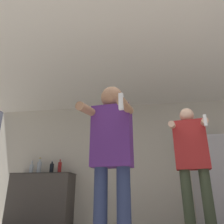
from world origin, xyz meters
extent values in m
cube|color=beige|center=(0.00, 3.34, 1.27)|extent=(7.00, 0.06, 2.55)
cube|color=silver|center=(0.00, 1.65, 2.57)|extent=(7.00, 3.83, 0.05)
cube|color=silver|center=(1.35, 3.00, 0.81)|extent=(0.73, 0.62, 1.62)
cube|color=#B6B6BB|center=(1.35, 2.69, 0.81)|extent=(0.70, 0.01, 1.55)
cube|color=#47423D|center=(-2.09, 3.06, 0.49)|extent=(1.26, 0.51, 0.97)
cube|color=#272421|center=(-2.09, 3.06, 0.98)|extent=(1.29, 0.54, 0.01)
cylinder|color=maroon|center=(-1.78, 3.12, 1.10)|extent=(0.08, 0.08, 0.24)
cylinder|color=maroon|center=(-1.78, 3.12, 1.25)|extent=(0.03, 0.03, 0.05)
sphere|color=maroon|center=(-1.78, 3.12, 1.27)|extent=(0.03, 0.03, 0.03)
cylinder|color=black|center=(-1.96, 3.12, 1.09)|extent=(0.09, 0.09, 0.21)
cylinder|color=black|center=(-1.96, 3.12, 1.22)|extent=(0.03, 0.03, 0.05)
sphere|color=silver|center=(-1.96, 3.12, 1.25)|extent=(0.04, 0.04, 0.04)
cylinder|color=silver|center=(-2.25, 3.12, 1.11)|extent=(0.09, 0.09, 0.26)
cylinder|color=silver|center=(-2.25, 3.12, 1.28)|extent=(0.04, 0.04, 0.08)
sphere|color=#B29933|center=(-2.25, 3.12, 1.32)|extent=(0.04, 0.04, 0.04)
cylinder|color=silver|center=(-2.43, 3.12, 1.08)|extent=(0.08, 0.08, 0.20)
cylinder|color=silver|center=(-2.43, 3.12, 1.22)|extent=(0.03, 0.03, 0.08)
sphere|color=silver|center=(-2.43, 3.12, 1.26)|extent=(0.03, 0.03, 0.03)
cylinder|color=navy|center=(-0.35, 0.57, 0.40)|extent=(0.13, 0.13, 0.80)
cylinder|color=navy|center=(-0.14, 0.54, 0.40)|extent=(0.13, 0.13, 0.80)
cube|color=#4C236B|center=(-0.24, 0.56, 1.10)|extent=(0.40, 0.24, 0.60)
sphere|color=#9E7051|center=(-0.24, 0.56, 1.51)|extent=(0.23, 0.23, 0.23)
cylinder|color=#9E7051|center=(-0.44, 0.37, 1.31)|extent=(0.12, 0.43, 0.15)
cylinder|color=#9E7051|center=(-0.08, 0.33, 1.31)|extent=(0.12, 0.43, 0.15)
cube|color=white|center=(-0.10, 0.13, 1.27)|extent=(0.04, 0.04, 0.14)
cylinder|color=#38422D|center=(0.56, 1.49, 0.43)|extent=(0.13, 0.13, 0.86)
cylinder|color=#38422D|center=(0.78, 1.45, 0.43)|extent=(0.13, 0.13, 0.86)
cube|color=maroon|center=(0.67, 1.47, 1.18)|extent=(0.44, 0.27, 0.64)
sphere|color=beige|center=(0.67, 1.47, 1.59)|extent=(0.19, 0.19, 0.19)
cylinder|color=beige|center=(0.45, 1.34, 1.42)|extent=(0.14, 0.35, 0.14)
cylinder|color=beige|center=(0.83, 1.27, 1.42)|extent=(0.14, 0.35, 0.14)
cube|color=white|center=(0.80, 1.11, 1.39)|extent=(0.04, 0.04, 0.14)
camera|label=1|loc=(0.07, -1.50, 0.56)|focal=35.00mm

